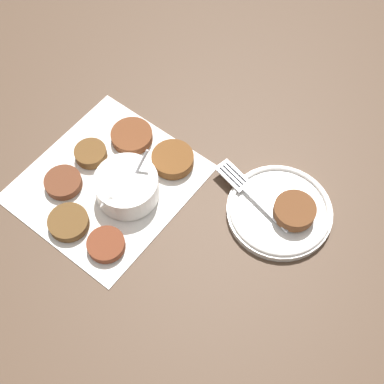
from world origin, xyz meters
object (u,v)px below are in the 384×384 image
(serving_plate, at_px, (279,211))
(fork, at_px, (246,188))
(sauce_bowl, at_px, (127,188))
(fritter_on_plate, at_px, (294,211))

(serving_plate, relative_size, fork, 1.06)
(sauce_bowl, relative_size, serving_plate, 0.66)
(fork, bearing_deg, sauce_bowl, -51.00)
(sauce_bowl, distance_m, fritter_on_plate, 0.28)
(sauce_bowl, xyz_separation_m, serving_plate, (-0.13, 0.22, -0.02))
(serving_plate, xyz_separation_m, fork, (0.01, -0.07, 0.01))
(sauce_bowl, relative_size, fritter_on_plate, 1.68)
(sauce_bowl, xyz_separation_m, fritter_on_plate, (-0.14, 0.24, 0.00))
(fritter_on_plate, bearing_deg, sauce_bowl, -60.78)
(serving_plate, distance_m, fork, 0.07)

